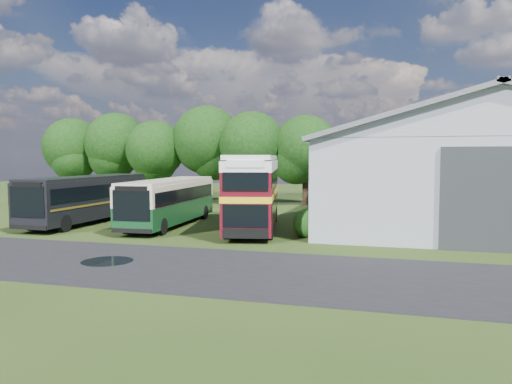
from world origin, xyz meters
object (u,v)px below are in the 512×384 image
(storage_shed, at_px, (467,162))
(bus_dark_single, at_px, (87,198))
(bus_maroon_double, at_px, (253,193))
(bus_green_single, at_px, (169,201))

(storage_shed, xyz_separation_m, bus_dark_single, (-24.99, -8.16, -2.46))
(bus_dark_single, bearing_deg, bus_maroon_double, -0.38)
(bus_maroon_double, relative_size, bus_dark_single, 0.95)
(bus_maroon_double, xyz_separation_m, bus_dark_single, (-11.84, -0.03, -0.59))
(bus_green_single, bearing_deg, bus_maroon_double, -6.59)
(storage_shed, height_order, bus_green_single, storage_shed)
(storage_shed, xyz_separation_m, bus_green_single, (-18.98, -7.86, -2.55))
(storage_shed, bearing_deg, bus_dark_single, -161.92)
(bus_maroon_double, distance_m, bus_dark_single, 11.85)
(bus_green_single, relative_size, bus_maroon_double, 1.01)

